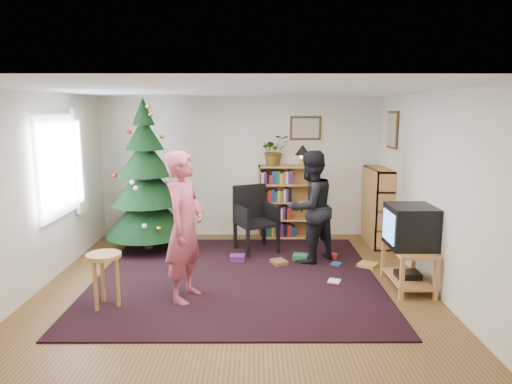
{
  "coord_description": "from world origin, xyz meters",
  "views": [
    {
      "loc": [
        0.25,
        -5.65,
        2.26
      ],
      "look_at": [
        0.27,
        0.81,
        1.1
      ],
      "focal_mm": 32.0,
      "sensor_mm": 36.0,
      "label": 1
    }
  ],
  "objects_px": {
    "person_standing": "(185,227)",
    "person_by_chair": "(310,207)",
    "armchair": "(256,215)",
    "table_lamp": "(303,152)",
    "picture_right": "(393,130)",
    "bookshelf_right": "(377,205)",
    "tv_stand": "(408,264)",
    "stool": "(104,266)",
    "potted_plant": "(274,150)",
    "christmas_tree": "(146,188)",
    "bookshelf_back": "(285,201)",
    "picture_back": "(306,128)",
    "crt_tv": "(411,226)"
  },
  "relations": [
    {
      "from": "christmas_tree",
      "to": "tv_stand",
      "type": "bearing_deg",
      "value": -24.16
    },
    {
      "from": "picture_right",
      "to": "bookshelf_right",
      "type": "bearing_deg",
      "value": 124.63
    },
    {
      "from": "picture_right",
      "to": "potted_plant",
      "type": "relative_size",
      "value": 1.12
    },
    {
      "from": "bookshelf_right",
      "to": "person_standing",
      "type": "height_order",
      "value": "person_standing"
    },
    {
      "from": "armchair",
      "to": "person_by_chair",
      "type": "distance_m",
      "value": 1.04
    },
    {
      "from": "tv_stand",
      "to": "crt_tv",
      "type": "distance_m",
      "value": 0.49
    },
    {
      "from": "crt_tv",
      "to": "potted_plant",
      "type": "bearing_deg",
      "value": 124.04
    },
    {
      "from": "picture_back",
      "to": "stool",
      "type": "bearing_deg",
      "value": -129.87
    },
    {
      "from": "person_standing",
      "to": "table_lamp",
      "type": "bearing_deg",
      "value": -15.11
    },
    {
      "from": "stool",
      "to": "person_standing",
      "type": "distance_m",
      "value": 1.01
    },
    {
      "from": "bookshelf_back",
      "to": "table_lamp",
      "type": "distance_m",
      "value": 0.93
    },
    {
      "from": "crt_tv",
      "to": "person_standing",
      "type": "bearing_deg",
      "value": -172.94
    },
    {
      "from": "potted_plant",
      "to": "stool",
      "type": "bearing_deg",
      "value": -124.48
    },
    {
      "from": "table_lamp",
      "to": "tv_stand",
      "type": "bearing_deg",
      "value": -64.87
    },
    {
      "from": "bookshelf_right",
      "to": "table_lamp",
      "type": "relative_size",
      "value": 3.54
    },
    {
      "from": "bookshelf_back",
      "to": "person_standing",
      "type": "relative_size",
      "value": 0.72
    },
    {
      "from": "bookshelf_back",
      "to": "person_by_chair",
      "type": "xyz_separation_m",
      "value": [
        0.28,
        -1.37,
        0.18
      ]
    },
    {
      "from": "bookshelf_right",
      "to": "stool",
      "type": "relative_size",
      "value": 1.99
    },
    {
      "from": "crt_tv",
      "to": "stool",
      "type": "relative_size",
      "value": 0.93
    },
    {
      "from": "christmas_tree",
      "to": "armchair",
      "type": "distance_m",
      "value": 1.83
    },
    {
      "from": "christmas_tree",
      "to": "potted_plant",
      "type": "xyz_separation_m",
      "value": [
        2.09,
        0.74,
        0.54
      ]
    },
    {
      "from": "christmas_tree",
      "to": "armchair",
      "type": "relative_size",
      "value": 2.32
    },
    {
      "from": "person_by_chair",
      "to": "picture_back",
      "type": "bearing_deg",
      "value": -130.39
    },
    {
      "from": "picture_back",
      "to": "christmas_tree",
      "type": "xyz_separation_m",
      "value": [
        -2.65,
        -0.87,
        -0.92
      ]
    },
    {
      "from": "bookshelf_back",
      "to": "person_standing",
      "type": "height_order",
      "value": "person_standing"
    },
    {
      "from": "tv_stand",
      "to": "table_lamp",
      "type": "distance_m",
      "value": 2.93
    },
    {
      "from": "person_by_chair",
      "to": "bookshelf_back",
      "type": "bearing_deg",
      "value": -115.85
    },
    {
      "from": "christmas_tree",
      "to": "crt_tv",
      "type": "bearing_deg",
      "value": -24.17
    },
    {
      "from": "bookshelf_right",
      "to": "person_by_chair",
      "type": "distance_m",
      "value": 1.61
    },
    {
      "from": "picture_right",
      "to": "crt_tv",
      "type": "distance_m",
      "value": 2.16
    },
    {
      "from": "armchair",
      "to": "potted_plant",
      "type": "relative_size",
      "value": 1.98
    },
    {
      "from": "christmas_tree",
      "to": "potted_plant",
      "type": "relative_size",
      "value": 4.6
    },
    {
      "from": "bookshelf_back",
      "to": "tv_stand",
      "type": "xyz_separation_m",
      "value": [
        1.43,
        -2.41,
        -0.34
      ]
    },
    {
      "from": "picture_right",
      "to": "tv_stand",
      "type": "distance_m",
      "value": 2.45
    },
    {
      "from": "tv_stand",
      "to": "stool",
      "type": "distance_m",
      "value": 3.74
    },
    {
      "from": "armchair",
      "to": "stool",
      "type": "distance_m",
      "value": 2.84
    },
    {
      "from": "bookshelf_right",
      "to": "potted_plant",
      "type": "height_order",
      "value": "potted_plant"
    },
    {
      "from": "bookshelf_back",
      "to": "crt_tv",
      "type": "relative_size",
      "value": 2.14
    },
    {
      "from": "bookshelf_right",
      "to": "armchair",
      "type": "xyz_separation_m",
      "value": [
        -2.07,
        -0.37,
        -0.09
      ]
    },
    {
      "from": "bookshelf_right",
      "to": "tv_stand",
      "type": "bearing_deg",
      "value": 176.59
    },
    {
      "from": "christmas_tree",
      "to": "tv_stand",
      "type": "xyz_separation_m",
      "value": [
        3.72,
        -1.67,
        -0.71
      ]
    },
    {
      "from": "stool",
      "to": "person_by_chair",
      "type": "height_order",
      "value": "person_by_chair"
    },
    {
      "from": "stool",
      "to": "potted_plant",
      "type": "bearing_deg",
      "value": 55.52
    },
    {
      "from": "tv_stand",
      "to": "picture_right",
      "type": "bearing_deg",
      "value": 82.01
    },
    {
      "from": "person_standing",
      "to": "person_by_chair",
      "type": "height_order",
      "value": "person_standing"
    },
    {
      "from": "person_standing",
      "to": "table_lamp",
      "type": "xyz_separation_m",
      "value": [
        1.67,
        2.75,
        0.65
      ]
    },
    {
      "from": "armchair",
      "to": "table_lamp",
      "type": "relative_size",
      "value": 2.89
    },
    {
      "from": "tv_stand",
      "to": "armchair",
      "type": "distance_m",
      "value": 2.56
    },
    {
      "from": "armchair",
      "to": "person_standing",
      "type": "bearing_deg",
      "value": -137.52
    },
    {
      "from": "armchair",
      "to": "table_lamp",
      "type": "distance_m",
      "value": 1.48
    }
  ]
}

